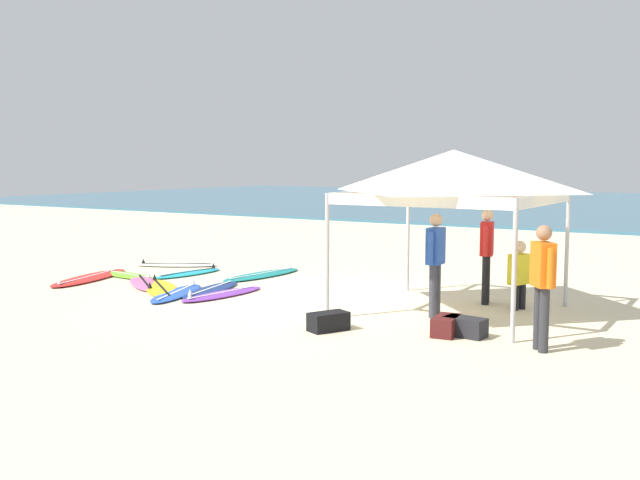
# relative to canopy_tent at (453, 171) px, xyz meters

# --- Properties ---
(ground_plane) EXTENTS (80.00, 80.00, 0.00)m
(ground_plane) POSITION_rel_canopy_tent_xyz_m (-2.55, -0.06, -2.39)
(ground_plane) COLOR beige
(sea) EXTENTS (80.00, 36.00, 0.10)m
(sea) POSITION_rel_canopy_tent_xyz_m (-2.55, 33.69, -2.34)
(sea) COLOR #386B84
(sea) RESTS_ON ground
(canopy_tent) EXTENTS (3.19, 3.19, 2.75)m
(canopy_tent) POSITION_rel_canopy_tent_xyz_m (0.00, 0.00, 0.00)
(canopy_tent) COLOR #B7B7BC
(canopy_tent) RESTS_ON ground
(surfboard_teal) EXTENTS (0.87, 2.46, 0.19)m
(surfboard_teal) POSITION_rel_canopy_tent_xyz_m (-5.07, 1.46, -2.35)
(surfboard_teal) COLOR #19847F
(surfboard_teal) RESTS_ON ground
(surfboard_navy) EXTENTS (0.99, 2.11, 0.19)m
(surfboard_navy) POSITION_rel_canopy_tent_xyz_m (-4.78, -0.64, -2.35)
(surfboard_navy) COLOR navy
(surfboard_navy) RESTS_ON ground
(surfboard_pink) EXTENTS (1.98, 1.70, 0.19)m
(surfboard_pink) POSITION_rel_canopy_tent_xyz_m (-6.48, -0.75, -2.35)
(surfboard_pink) COLOR pink
(surfboard_pink) RESTS_ON ground
(surfboard_cyan) EXTENTS (0.72, 1.92, 0.19)m
(surfboard_cyan) POSITION_rel_canopy_tent_xyz_m (-6.61, 0.75, -2.35)
(surfboard_cyan) COLOR #23B2CC
(surfboard_cyan) RESTS_ON ground
(surfboard_lime) EXTENTS (2.01, 0.80, 0.19)m
(surfboard_lime) POSITION_rel_canopy_tent_xyz_m (-7.58, -0.21, -2.35)
(surfboard_lime) COLOR #7AD12D
(surfboard_lime) RESTS_ON ground
(surfboard_white) EXTENTS (2.01, 1.46, 0.19)m
(surfboard_white) POSITION_rel_canopy_tent_xyz_m (-7.81, 1.61, -2.35)
(surfboard_white) COLOR white
(surfboard_white) RESTS_ON ground
(surfboard_yellow) EXTENTS (2.30, 1.97, 0.19)m
(surfboard_yellow) POSITION_rel_canopy_tent_xyz_m (-5.70, -1.05, -2.35)
(surfboard_yellow) COLOR yellow
(surfboard_yellow) RESTS_ON ground
(surfboard_red) EXTENTS (1.39, 2.69, 0.19)m
(surfboard_red) POSITION_rel_canopy_tent_xyz_m (-8.01, -0.89, -2.35)
(surfboard_red) COLOR red
(surfboard_red) RESTS_ON ground
(surfboard_blue) EXTENTS (1.23, 2.12, 0.19)m
(surfboard_blue) POSITION_rel_canopy_tent_xyz_m (-5.08, -1.28, -2.35)
(surfboard_blue) COLOR blue
(surfboard_blue) RESTS_ON ground
(surfboard_purple) EXTENTS (0.76, 2.08, 0.19)m
(surfboard_purple) POSITION_rel_canopy_tent_xyz_m (-4.28, -0.89, -2.35)
(surfboard_purple) COLOR purple
(surfboard_purple) RESTS_ON ground
(person_blue) EXTENTS (0.24, 0.55, 1.71)m
(person_blue) POSITION_rel_canopy_tent_xyz_m (-0.08, -0.51, -1.40)
(person_blue) COLOR #383842
(person_blue) RESTS_ON ground
(person_red) EXTENTS (0.30, 0.54, 1.71)m
(person_red) POSITION_rel_canopy_tent_xyz_m (0.25, 1.03, -1.40)
(person_red) COLOR black
(person_red) RESTS_ON ground
(person_orange) EXTENTS (0.40, 0.45, 1.71)m
(person_orange) POSITION_rel_canopy_tent_xyz_m (1.99, -1.76, -1.40)
(person_orange) COLOR #2D2D33
(person_orange) RESTS_ON ground
(person_yellow) EXTENTS (0.34, 0.51, 1.20)m
(person_yellow) POSITION_rel_canopy_tent_xyz_m (0.91, 0.82, -1.73)
(person_yellow) COLOR black
(person_yellow) RESTS_ON ground
(gear_bag_near_tent) EXTENTS (0.39, 0.63, 0.28)m
(gear_bag_near_tent) POSITION_rel_canopy_tent_xyz_m (0.56, -1.60, -2.25)
(gear_bag_near_tent) COLOR #4C1919
(gear_bag_near_tent) RESTS_ON ground
(gear_bag_by_pole) EXTENTS (0.55, 0.68, 0.28)m
(gear_bag_by_pole) POSITION_rel_canopy_tent_xyz_m (-1.06, -2.27, -2.25)
(gear_bag_by_pole) COLOR black
(gear_bag_by_pole) RESTS_ON ground
(gear_bag_on_sand) EXTENTS (0.63, 0.39, 0.28)m
(gear_bag_on_sand) POSITION_rel_canopy_tent_xyz_m (0.83, -1.52, -2.25)
(gear_bag_on_sand) COLOR #232328
(gear_bag_on_sand) RESTS_ON ground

